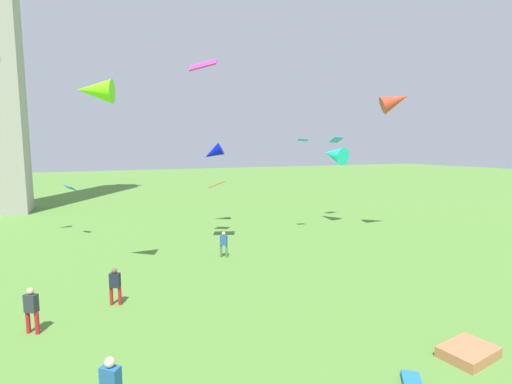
# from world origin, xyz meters

# --- Properties ---
(person_1) EXTENTS (0.53, 0.49, 1.79)m
(person_1) POSITION_xyz_m (-9.47, 14.99, 1.01)
(person_1) COLOR red
(person_1) RESTS_ON ground_plane
(person_2) EXTENTS (0.50, 0.45, 1.66)m
(person_2) POSITION_xyz_m (0.42, 21.31, 0.94)
(person_2) COLOR #51754C
(person_2) RESTS_ON ground_plane
(person_4) EXTENTS (0.51, 0.41, 1.70)m
(person_4) POSITION_xyz_m (-6.42, 16.43, 0.96)
(person_4) COLOR red
(person_4) RESTS_ON ground_plane
(kite_flying_0) EXTENTS (1.90, 1.82, 0.97)m
(kite_flying_0) POSITION_xyz_m (-0.46, 22.22, 12.06)
(kite_flying_0) COLOR #DD2F9A
(kite_flying_1) EXTENTS (1.42, 1.44, 0.56)m
(kite_flying_1) POSITION_xyz_m (2.18, 27.83, 4.02)
(kite_flying_1) COLOR #D44716
(kite_flying_2) EXTENTS (2.76, 2.46, 2.04)m
(kite_flying_2) POSITION_xyz_m (14.78, 21.74, 10.60)
(kite_flying_2) COLOR red
(kite_flying_3) EXTENTS (0.95, 1.07, 0.52)m
(kite_flying_3) POSITION_xyz_m (-8.58, 31.13, 3.93)
(kite_flying_3) COLOR blue
(kite_flying_4) EXTENTS (2.03, 2.68, 1.89)m
(kite_flying_4) POSITION_xyz_m (12.95, 26.96, 6.36)
(kite_flying_4) COLOR #1CDEBF
(kite_flying_5) EXTENTS (1.56, 1.21, 0.61)m
(kite_flying_5) POSITION_xyz_m (14.42, 28.64, 7.74)
(kite_flying_5) COLOR #2E8ED2
(kite_flying_6) EXTENTS (2.28, 1.90, 1.78)m
(kite_flying_6) POSITION_xyz_m (2.88, 30.83, 6.53)
(kite_flying_6) COLOR #0713CF
(kite_flying_7) EXTENTS (2.04, 1.71, 1.27)m
(kite_flying_7) POSITION_xyz_m (-6.76, 20.17, 9.85)
(kite_flying_7) COLOR #71ED12
(kite_flying_9) EXTENTS (0.87, 0.67, 0.22)m
(kite_flying_9) POSITION_xyz_m (8.38, 24.79, 7.60)
(kite_flying_9) COLOR #2486C1
(kite_bundle_1) EXTENTS (1.07, 1.15, 0.20)m
(kite_bundle_1) POSITION_xyz_m (1.09, 6.67, 0.10)
(kite_bundle_1) COLOR #216EB5
(kite_bundle_1) RESTS_ON ground_plane
(kite_bundle_2) EXTENTS (1.99, 1.51, 0.36)m
(kite_bundle_2) POSITION_xyz_m (4.05, 7.06, 0.18)
(kite_bundle_2) COLOR #B77048
(kite_bundle_2) RESTS_ON ground_plane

